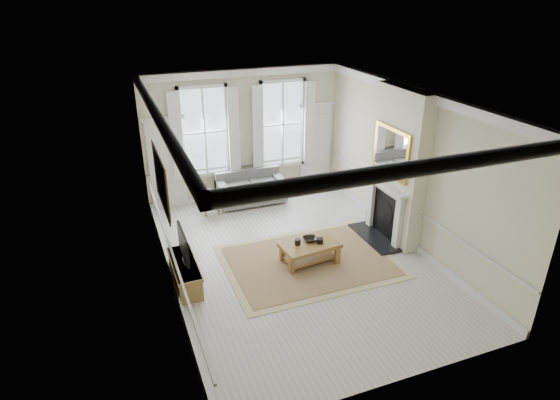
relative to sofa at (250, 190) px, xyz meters
name	(u,v)px	position (x,y,z in m)	size (l,w,h in m)	color
floor	(297,259)	(0.02, -3.11, -0.35)	(7.20, 7.20, 0.00)	#B7B5AD
ceiling	(299,98)	(0.02, -3.11, 3.05)	(7.20, 7.20, 0.00)	white
back_wall	(244,135)	(0.02, 0.49, 1.35)	(5.20, 5.20, 0.00)	beige
left_wall	(163,205)	(-2.58, -3.11, 1.35)	(7.20, 7.20, 0.00)	beige
right_wall	(410,168)	(2.62, -3.11, 1.35)	(7.20, 7.20, 0.00)	beige
window_left	(204,132)	(-1.03, 0.44, 1.55)	(1.26, 0.20, 2.20)	#B2BCC6
window_right	(282,124)	(1.07, 0.44, 1.55)	(1.26, 0.20, 2.20)	#B2BCC6
door_left	(167,165)	(-2.03, 0.45, 0.80)	(0.90, 0.08, 2.30)	silver
door_right	(316,147)	(2.07, 0.45, 0.80)	(0.90, 0.08, 2.30)	silver
painting	(161,181)	(-2.54, -2.81, 1.70)	(0.05, 1.66, 1.06)	#BD6B20
chimney_breast	(398,166)	(2.45, -2.91, 1.35)	(0.35, 1.70, 3.38)	beige
hearth	(374,237)	(2.02, -2.91, -0.33)	(0.55, 1.50, 0.05)	black
fireplace	(384,208)	(2.22, -2.91, 0.38)	(0.21, 1.45, 1.33)	silver
mirror	(391,152)	(2.23, -2.91, 1.70)	(0.06, 1.26, 1.06)	gold
sofa	(250,190)	(0.00, 0.00, 0.00)	(1.75, 0.85, 0.84)	#5F5F5D
side_table	(210,199)	(-1.15, -0.29, 0.05)	(0.54, 0.54, 0.50)	brown
rug	(309,261)	(0.23, -3.29, -0.34)	(3.50, 2.60, 0.02)	#9B7550
coffee_table	(310,247)	(0.23, -3.29, 0.01)	(1.24, 0.81, 0.44)	brown
ceramic_pot_a	(298,242)	(-0.02, -3.24, 0.15)	(0.13, 0.13, 0.13)	black
ceramic_pot_b	(320,241)	(0.43, -3.34, 0.14)	(0.15, 0.15, 0.10)	black
bowl	(310,239)	(0.28, -3.19, 0.13)	(0.29, 0.29, 0.07)	black
tv_stand	(185,273)	(-2.32, -3.16, -0.11)	(0.43, 1.33, 0.48)	brown
tv	(183,244)	(-2.29, -3.16, 0.52)	(0.08, 0.90, 0.68)	black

